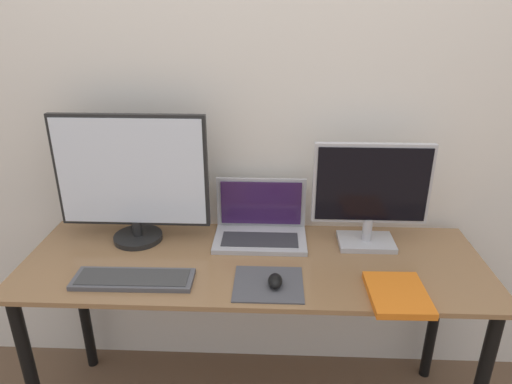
{
  "coord_description": "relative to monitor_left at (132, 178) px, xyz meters",
  "views": [
    {
      "loc": [
        0.07,
        -1.14,
        1.59
      ],
      "look_at": [
        0.01,
        0.35,
        0.96
      ],
      "focal_mm": 32.0,
      "sensor_mm": 36.0,
      "label": 1
    }
  ],
  "objects": [
    {
      "name": "desk",
      "position": [
        0.46,
        -0.13,
        -0.36
      ],
      "size": [
        1.66,
        0.56,
        0.73
      ],
      "color": "olive",
      "rests_on": "ground_plane"
    },
    {
      "name": "keyboard",
      "position": [
        0.06,
        -0.29,
        -0.25
      ],
      "size": [
        0.4,
        0.13,
        0.02
      ],
      "color": "#4C4C51",
      "rests_on": "desk"
    },
    {
      "name": "book",
      "position": [
        0.92,
        -0.34,
        -0.25
      ],
      "size": [
        0.18,
        0.23,
        0.02
      ],
      "color": "orange",
      "rests_on": "desk"
    },
    {
      "name": "mousepad",
      "position": [
        0.51,
        -0.29,
        -0.25
      ],
      "size": [
        0.23,
        0.21,
        0.0
      ],
      "color": "#47474C",
      "rests_on": "desk"
    },
    {
      "name": "monitor_right",
      "position": [
        0.88,
        -0.0,
        -0.04
      ],
      "size": [
        0.43,
        0.15,
        0.4
      ],
      "color": "#B2B2B7",
      "rests_on": "desk"
    },
    {
      "name": "wall_back",
      "position": [
        0.46,
        0.21,
        0.26
      ],
      "size": [
        7.0,
        0.05,
        2.5
      ],
      "color": "silver",
      "rests_on": "ground_plane"
    },
    {
      "name": "laptop",
      "position": [
        0.48,
        0.04,
        -0.2
      ],
      "size": [
        0.35,
        0.22,
        0.22
      ],
      "color": "#ADADB2",
      "rests_on": "desk"
    },
    {
      "name": "mouse",
      "position": [
        0.54,
        -0.3,
        -0.23
      ],
      "size": [
        0.05,
        0.08,
        0.04
      ],
      "color": "black",
      "rests_on": "mousepad"
    },
    {
      "name": "monitor_left",
      "position": [
        0.0,
        0.0,
        0.0
      ],
      "size": [
        0.57,
        0.19,
        0.5
      ],
      "color": "black",
      "rests_on": "desk"
    }
  ]
}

